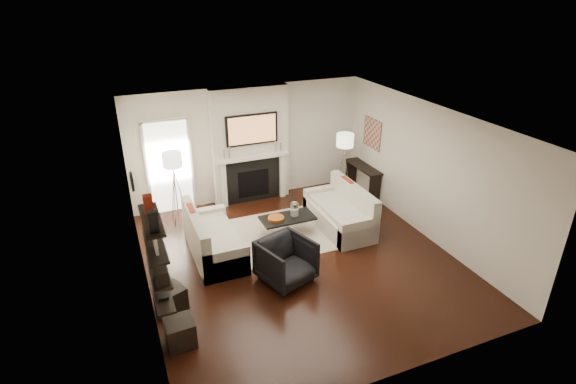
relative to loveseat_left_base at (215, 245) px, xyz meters
name	(u,v)px	position (x,y,z in m)	size (l,w,h in m)	color
room_envelope	(301,195)	(1.43, -0.77, 1.14)	(6.00, 6.00, 6.00)	black
chimney_breast	(250,145)	(1.43, 2.10, 1.14)	(1.80, 0.25, 2.70)	silver
fireplace_surround	(253,181)	(1.43, 1.97, 0.31)	(1.30, 0.02, 1.04)	black
firebox	(254,183)	(1.43, 1.96, 0.24)	(0.75, 0.02, 0.65)	black
mantel_pilaster_l	(224,185)	(0.71, 1.94, 0.34)	(0.12, 0.08, 1.10)	white
mantel_pilaster_r	(282,175)	(2.15, 1.94, 0.34)	(0.12, 0.08, 1.10)	white
mantel_shelf	(253,157)	(1.43, 1.92, 0.91)	(1.70, 0.18, 0.07)	white
tv_body	(252,129)	(1.43, 1.94, 1.57)	(1.20, 0.06, 0.70)	black
tv_screen	(252,130)	(1.43, 1.91, 1.57)	(1.10, 0.01, 0.62)	#BF723F
candlestick_l_tall	(229,153)	(0.88, 1.93, 1.09)	(0.04, 0.04, 0.30)	silver
candlestick_l_short	(224,155)	(0.75, 1.93, 1.06)	(0.04, 0.04, 0.24)	silver
candlestick_r_tall	(275,147)	(1.98, 1.93, 1.09)	(0.04, 0.04, 0.30)	silver
candlestick_r_short	(281,147)	(2.11, 1.93, 1.06)	(0.04, 0.04, 0.24)	silver
hallway_panel	(169,167)	(-0.42, 2.21, 0.84)	(0.90, 0.02, 2.10)	white
door_trim_l	(147,171)	(-0.90, 2.19, 0.84)	(0.06, 0.06, 2.16)	white
door_trim_r	(191,165)	(0.06, 2.19, 0.84)	(0.06, 0.06, 2.16)	white
door_trim_top	(164,120)	(-0.42, 2.19, 1.92)	(1.02, 0.06, 0.06)	white
rug	(289,232)	(1.62, 0.25, -0.20)	(2.60, 2.00, 0.01)	#B6A995
loveseat_left_base	(215,245)	(0.00, 0.00, 0.00)	(0.85, 1.80, 0.42)	beige
loveseat_left_back	(196,234)	(-0.33, 0.00, 0.32)	(0.18, 1.80, 0.80)	beige
loveseat_left_arm_n	(226,264)	(0.00, -0.81, 0.09)	(0.85, 0.18, 0.60)	beige
loveseat_left_arm_s	(205,222)	(0.00, 0.81, 0.09)	(0.85, 0.18, 0.60)	beige
loveseat_left_cushion	(217,233)	(0.05, 0.00, 0.26)	(0.63, 1.44, 0.10)	beige
pillow_left_orange	(192,217)	(-0.33, 0.30, 0.52)	(0.10, 0.42, 0.42)	maroon
pillow_left_charcoal	(199,233)	(-0.33, -0.30, 0.51)	(0.10, 0.40, 0.40)	black
loveseat_right_base	(339,219)	(2.68, 0.04, 0.00)	(0.85, 1.80, 0.42)	beige
loveseat_right_back	(353,203)	(3.02, 0.04, 0.32)	(0.18, 1.80, 0.80)	beige
loveseat_right_arm_n	(359,233)	(2.68, -0.77, 0.09)	(0.85, 0.18, 0.60)	beige
loveseat_right_arm_s	(322,199)	(2.68, 0.85, 0.09)	(0.85, 0.18, 0.60)	beige
loveseat_right_cushion	(337,208)	(2.63, 0.04, 0.26)	(0.63, 1.44, 0.10)	beige
pillow_right_orange	(347,188)	(3.02, 0.34, 0.52)	(0.10, 0.42, 0.42)	maroon
pillow_right_charcoal	(361,200)	(3.02, -0.26, 0.51)	(0.10, 0.40, 0.40)	black
coffee_table	(288,218)	(1.56, 0.16, 0.19)	(1.10, 0.55, 0.04)	black
coffee_leg_nw	(268,237)	(1.06, -0.06, -0.02)	(0.02, 0.02, 0.38)	silver
coffee_leg_ne	(314,227)	(2.06, -0.06, -0.02)	(0.02, 0.02, 0.38)	silver
coffee_leg_sw	(261,227)	(1.06, 0.38, -0.02)	(0.02, 0.02, 0.38)	silver
coffee_leg_se	(305,218)	(2.06, 0.38, -0.02)	(0.02, 0.02, 0.38)	silver
hurricane_glass	(294,210)	(1.71, 0.16, 0.35)	(0.17, 0.17, 0.29)	white
hurricane_candle	(294,213)	(1.71, 0.16, 0.29)	(0.11, 0.11, 0.16)	white
copper_bowl	(276,218)	(1.31, 0.16, 0.24)	(0.33, 0.33, 0.06)	#BE641F
armchair	(286,259)	(0.95, -1.26, 0.22)	(0.83, 0.78, 0.86)	black
lamp_left_post	(176,197)	(-0.42, 1.59, 0.39)	(0.02, 0.02, 1.20)	silver
lamp_left_shade	(172,160)	(-0.42, 1.59, 1.24)	(0.40, 0.40, 0.30)	white
lamp_left_leg_a	(182,196)	(-0.31, 1.59, 0.39)	(0.02, 0.02, 1.25)	silver
lamp_left_leg_b	(173,196)	(-0.47, 1.69, 0.39)	(0.02, 0.02, 1.25)	silver
lamp_left_leg_c	(175,199)	(-0.47, 1.50, 0.39)	(0.02, 0.02, 1.25)	silver
lamp_right_post	(343,174)	(3.48, 1.34, 0.39)	(0.02, 0.02, 1.20)	silver
lamp_right_shade	(345,140)	(3.48, 1.34, 1.24)	(0.40, 0.40, 0.30)	white
lamp_right_leg_a	(347,174)	(3.59, 1.34, 0.39)	(0.02, 0.02, 1.25)	silver
lamp_right_leg_b	(339,173)	(3.43, 1.44, 0.39)	(0.02, 0.02, 1.25)	silver
lamp_right_leg_c	(343,176)	(3.43, 1.25, 0.39)	(0.02, 0.02, 1.25)	silver
console_top	(363,167)	(4.00, 1.29, 0.52)	(0.35, 1.20, 0.04)	black
console_leg_n	(375,190)	(4.00, 0.74, 0.14)	(0.30, 0.04, 0.71)	black
console_leg_s	(351,173)	(4.00, 1.84, 0.14)	(0.30, 0.04, 0.71)	black
wall_art	(372,133)	(4.16, 1.28, 1.34)	(0.03, 0.70, 0.70)	#99644C
shelf_bottom	(162,293)	(-1.19, -1.77, 0.49)	(0.25, 1.00, 0.04)	black
shelf_lower	(159,270)	(-1.19, -1.77, 0.89)	(0.25, 1.00, 0.04)	black
shelf_upper	(155,246)	(-1.19, -1.77, 1.29)	(0.25, 1.00, 0.04)	black
shelf_top	(151,220)	(-1.19, -1.77, 1.69)	(0.25, 1.00, 0.04)	black
decor_magfile_a	(153,221)	(-1.19, -2.12, 1.85)	(0.12, 0.10, 0.28)	black
decor_magfile_b	(148,205)	(-1.19, -1.62, 1.85)	(0.12, 0.10, 0.28)	maroon
decor_frame_a	(155,243)	(-1.19, -1.91, 1.42)	(0.04, 0.30, 0.22)	white
decor_frame_b	(152,231)	(-1.19, -1.54, 1.40)	(0.04, 0.22, 0.18)	black
decor_wine_rack	(161,275)	(-1.19, -2.08, 1.01)	(0.18, 0.25, 0.20)	black
decor_box_small	(156,260)	(-1.19, -1.61, 0.97)	(0.15, 0.12, 0.12)	black
decor_books	(163,295)	(-1.19, -1.88, 0.53)	(0.14, 0.20, 0.05)	black
decor_box_tall	(159,277)	(-1.19, -1.50, 0.60)	(0.10, 0.10, 0.18)	white
clock_rim	(132,182)	(-1.30, 0.13, 1.49)	(0.34, 0.34, 0.04)	black
clock_face	(133,181)	(-1.27, 0.13, 1.49)	(0.29, 0.29, 0.01)	white
ottoman_near	(171,299)	(-1.04, -1.29, -0.01)	(0.40, 0.40, 0.40)	black
ottoman_far	(180,332)	(-1.04, -2.10, -0.01)	(0.40, 0.40, 0.40)	black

